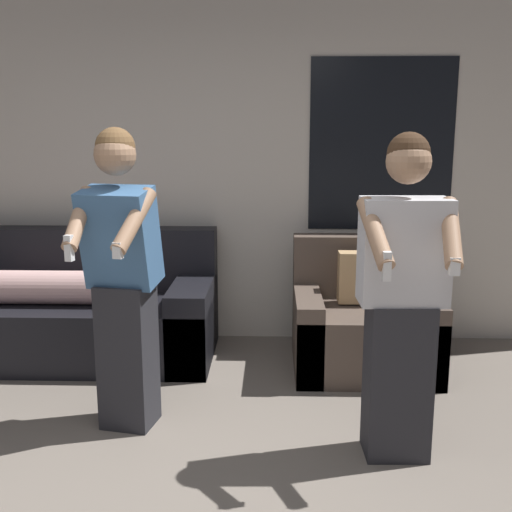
% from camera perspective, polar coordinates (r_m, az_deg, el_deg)
% --- Properties ---
extents(wall_back, '(6.79, 0.07, 2.70)m').
position_cam_1_polar(wall_back, '(4.75, -3.90, 8.15)').
color(wall_back, silver).
rests_on(wall_back, ground_plane).
extents(couch, '(2.17, 0.90, 0.92)m').
position_cam_1_polar(couch, '(4.69, -17.51, -5.21)').
color(couch, black).
rests_on(couch, ground_plane).
extents(armchair, '(0.97, 0.87, 0.90)m').
position_cam_1_polar(armchair, '(4.35, 10.11, -6.34)').
color(armchair, brown).
rests_on(armchair, ground_plane).
extents(person_left, '(0.45, 0.55, 1.67)m').
position_cam_1_polar(person_left, '(3.33, -12.60, -2.12)').
color(person_left, '#28282D').
rests_on(person_left, ground_plane).
extents(person_right, '(0.49, 0.46, 1.64)m').
position_cam_1_polar(person_right, '(3.05, 13.72, -4.05)').
color(person_right, '#28282D').
rests_on(person_right, ground_plane).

